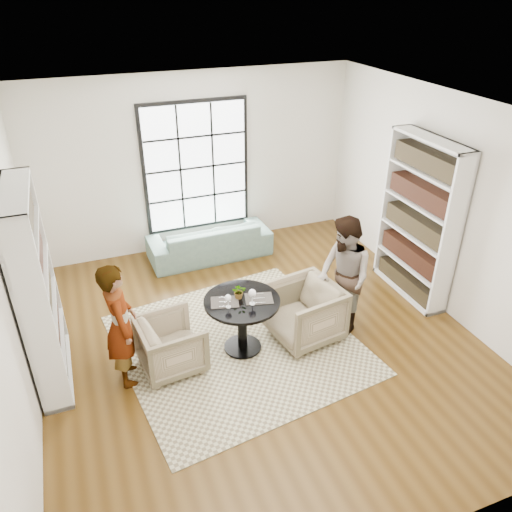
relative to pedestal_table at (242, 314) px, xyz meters
name	(u,v)px	position (x,y,z in m)	size (l,w,h in m)	color
ground	(260,339)	(0.28, 0.09, -0.55)	(6.00, 6.00, 0.00)	#563A14
room_shell	(245,239)	(0.28, 0.63, 0.71)	(6.00, 6.01, 6.00)	silver
rug	(238,344)	(-0.04, 0.09, -0.55)	(2.90, 2.90, 0.01)	#BBB48C
pedestal_table	(242,314)	(0.00, 0.00, 0.00)	(0.95, 0.95, 0.76)	black
sofa	(209,240)	(0.31, 2.54, -0.25)	(2.06, 0.81, 0.60)	#769D92
armchair_left	(171,345)	(-0.92, -0.01, -0.21)	(0.73, 0.75, 0.69)	tan
armchair_right	(304,312)	(0.85, -0.05, -0.16)	(0.84, 0.87, 0.79)	tan
person_left	(121,325)	(-1.47, -0.01, 0.24)	(0.58, 0.38, 1.58)	gray
person_right	(344,277)	(1.40, -0.05, 0.27)	(0.80, 0.62, 1.65)	gray
placemat_left	(225,302)	(-0.21, 0.03, 0.21)	(0.34, 0.26, 0.01)	#272522
placemat_right	(259,299)	(0.21, -0.05, 0.21)	(0.34, 0.26, 0.01)	#272522
cutlery_left	(225,302)	(-0.21, 0.03, 0.22)	(0.14, 0.22, 0.01)	silver
cutlery_right	(259,298)	(0.21, -0.05, 0.22)	(0.14, 0.22, 0.01)	silver
wine_glass_left	(228,298)	(-0.20, -0.08, 0.34)	(0.08, 0.08, 0.18)	silver
wine_glass_right	(252,294)	(0.09, -0.12, 0.36)	(0.10, 0.10, 0.21)	silver
flower_centerpiece	(239,291)	(-0.01, 0.06, 0.31)	(0.17, 0.15, 0.19)	gray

